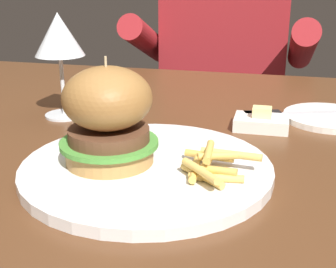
% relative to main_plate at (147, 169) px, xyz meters
% --- Properties ---
extents(dining_table, '(1.28, 0.90, 0.74)m').
position_rel_main_plate_xyz_m(dining_table, '(-0.03, 0.17, -0.09)').
color(dining_table, '#56331C').
rests_on(dining_table, ground).
extents(main_plate, '(0.31, 0.31, 0.01)m').
position_rel_main_plate_xyz_m(main_plate, '(0.00, 0.00, 0.00)').
color(main_plate, white).
rests_on(main_plate, dining_table).
extents(burger_sandwich, '(0.12, 0.12, 0.13)m').
position_rel_main_plate_xyz_m(burger_sandwich, '(-0.05, -0.01, 0.07)').
color(burger_sandwich, '#B78447').
rests_on(burger_sandwich, main_plate).
extents(fries_pile, '(0.10, 0.10, 0.03)m').
position_rel_main_plate_xyz_m(fries_pile, '(0.08, -0.01, 0.02)').
color(fries_pile, '#EABC5B').
rests_on(fries_pile, main_plate).
extents(wine_glass, '(0.08, 0.08, 0.17)m').
position_rel_main_plate_xyz_m(wine_glass, '(-0.20, 0.20, 0.13)').
color(wine_glass, silver).
rests_on(wine_glass, dining_table).
extents(bread_plate, '(0.15, 0.15, 0.01)m').
position_rel_main_plate_xyz_m(bread_plate, '(0.24, 0.28, -0.00)').
color(bread_plate, white).
rests_on(bread_plate, dining_table).
extents(table_knife, '(0.22, 0.10, 0.01)m').
position_rel_main_plate_xyz_m(table_knife, '(0.19, 0.26, 0.01)').
color(table_knife, silver).
rests_on(table_knife, bread_plate).
extents(butter_dish, '(0.08, 0.06, 0.04)m').
position_rel_main_plate_xyz_m(butter_dish, '(0.13, 0.21, 0.00)').
color(butter_dish, white).
rests_on(butter_dish, dining_table).
extents(diner_person, '(0.51, 0.36, 1.18)m').
position_rel_main_plate_xyz_m(diner_person, '(-0.02, 0.89, -0.18)').
color(diner_person, '#282833').
rests_on(diner_person, ground).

